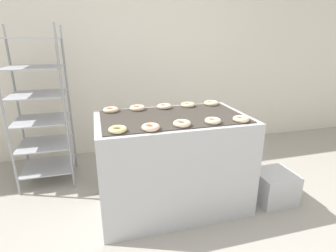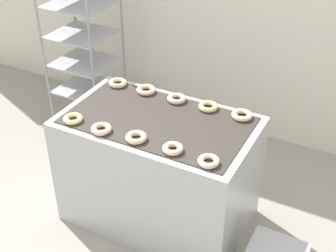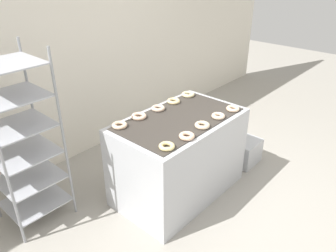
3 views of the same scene
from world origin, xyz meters
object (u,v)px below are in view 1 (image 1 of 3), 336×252
Objects in this scene: donut_far_leftmost at (111,110)px; donut_near_leftmost at (118,129)px; donut_far_left at (137,108)px; donut_far_rightmost at (211,103)px; donut_near_center at (182,123)px; donut_far_center at (165,106)px; baking_rack_cart at (40,107)px; glaze_bin at (274,187)px; donut_near_left at (151,127)px; donut_near_right at (213,121)px; fryer_machine at (172,162)px; donut_far_right at (188,105)px; donut_near_rightmost at (241,119)px.

donut_near_leftmost is at bearing -88.88° from donut_far_leftmost.
donut_far_rightmost is at bearing -0.42° from donut_far_left.
donut_near_center is at bearing -131.60° from donut_far_rightmost.
donut_far_left is at bearing 177.58° from donut_far_center.
baking_rack_cart is 2.51m from glaze_bin.
donut_near_left reaches higher than glaze_bin.
donut_far_leftmost is at bearing 179.93° from donut_far_rightmost.
donut_near_center is 0.63m from donut_far_left.
baking_rack_cart is at bearing 143.66° from donut_near_right.
donut_far_leftmost is 0.52m from donut_far_center.
donut_near_left is (0.24, -0.02, 0.00)m from donut_near_leftmost.
donut_far_center is at bearing 89.20° from fryer_machine.
glaze_bin is 2.59× the size of donut_far_leftmost.
baking_rack_cart reaches higher than donut_far_right.
fryer_machine is 10.06× the size of donut_near_rightmost.
donut_far_center is (-0.25, 0.56, 0.00)m from donut_near_right.
donut_near_right is at bearing -65.80° from donut_far_center.
donut_far_left and donut_far_rightmost have the same top height.
donut_near_left is 0.98× the size of donut_far_right.
donut_near_left is at bearing -176.47° from glaze_bin.
donut_near_left is 1.03× the size of donut_near_rightmost.
donut_far_center and donut_far_rightmost have the same top height.
donut_near_right and donut_far_center have the same top height.
donut_near_center is 1.05× the size of donut_near_rightmost.
glaze_bin is at bearing 3.53° from donut_near_left.
donut_far_rightmost is at bearing 90.35° from donut_near_rightmost.
glaze_bin is at bearing 3.16° from donut_near_center.
donut_far_center is at bearing -178.68° from donut_far_right.
baking_rack_cart is 1.54m from donut_far_right.
donut_far_leftmost is 0.76m from donut_far_right.
donut_near_right and donut_far_leftmost have the same top height.
donut_near_center and donut_far_center have the same top height.
donut_near_rightmost reaches higher than fryer_machine.
donut_far_center is 0.24m from donut_far_right.
donut_near_right is at bearing -175.71° from glaze_bin.
donut_far_right is at bearing -0.11° from donut_far_leftmost.
baking_rack_cart reaches higher than donut_near_left.
donut_near_right is 0.62m from donut_far_rightmost.
donut_near_leftmost is 0.63m from donut_far_left.
donut_near_center is 1.06× the size of donut_near_right.
donut_near_left is 0.64m from donut_far_leftmost.
donut_far_leftmost is at bearing 91.12° from donut_near_leftmost.
donut_far_leftmost is (-1.01, 0.58, 0.00)m from donut_near_rightmost.
donut_far_left is at bearing 0.99° from donut_far_leftmost.
baking_rack_cart is at bearing 146.44° from fryer_machine.
donut_near_right is 0.93× the size of donut_far_leftmost.
glaze_bin is 0.89m from donut_near_rightmost.
fryer_machine is 0.74m from donut_near_leftmost.
donut_far_left is 0.27m from donut_far_center.
donut_near_center is at bearing -91.13° from fryer_machine.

